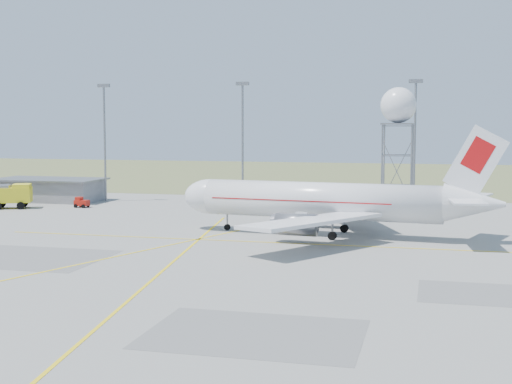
% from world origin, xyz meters
% --- Properties ---
extents(ground, '(400.00, 400.00, 0.00)m').
position_xyz_m(ground, '(0.00, 0.00, 0.00)').
color(ground, gray).
rests_on(ground, ground).
extents(grass_strip, '(400.00, 120.00, 0.03)m').
position_xyz_m(grass_strip, '(0.00, 140.00, 0.01)').
color(grass_strip, '#546135').
rests_on(grass_strip, ground).
extents(building_grey, '(19.00, 10.00, 3.90)m').
position_xyz_m(building_grey, '(-45.00, 64.00, 1.97)').
color(building_grey, gray).
rests_on(building_grey, ground).
extents(mast_a, '(2.20, 0.50, 20.50)m').
position_xyz_m(mast_a, '(-35.00, 66.00, 12.07)').
color(mast_a, slate).
rests_on(mast_a, ground).
extents(mast_b, '(2.20, 0.50, 20.50)m').
position_xyz_m(mast_b, '(-10.00, 66.00, 12.07)').
color(mast_b, slate).
rests_on(mast_b, ground).
extents(mast_c, '(2.20, 0.50, 20.50)m').
position_xyz_m(mast_c, '(18.00, 66.00, 12.07)').
color(mast_c, slate).
rests_on(mast_c, ground).
extents(airliner_main, '(39.67, 38.40, 13.50)m').
position_xyz_m(airliner_main, '(8.44, 36.72, 4.14)').
color(airliner_main, silver).
rests_on(airliner_main, ground).
extents(radar_tower, '(5.22, 5.22, 18.90)m').
position_xyz_m(radar_tower, '(15.79, 57.92, 10.61)').
color(radar_tower, slate).
rests_on(radar_tower, ground).
extents(fire_truck, '(10.30, 6.84, 3.92)m').
position_xyz_m(fire_truck, '(-46.28, 51.68, 1.88)').
color(fire_truck, yellow).
rests_on(fire_truck, ground).
extents(baggage_tug, '(2.27, 1.86, 1.70)m').
position_xyz_m(baggage_tug, '(-34.53, 56.17, 0.64)').
color(baggage_tug, '#A8160C').
rests_on(baggage_tug, ground).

